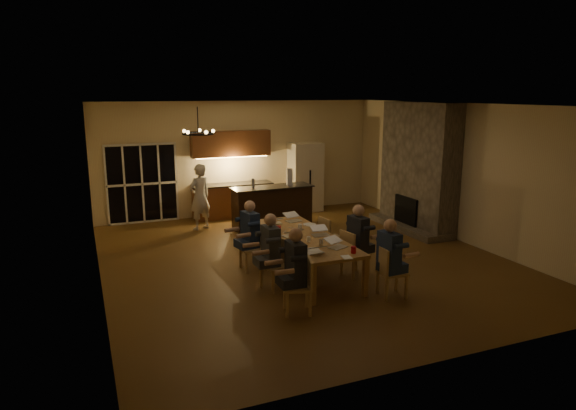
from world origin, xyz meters
The scene contains 43 objects.
floor centered at (0.00, 0.00, 0.00)m, with size 9.00×9.00×0.00m, color brown.
back_wall centered at (0.00, 4.52, 1.60)m, with size 8.00×0.04×3.20m, color beige.
left_wall centered at (-4.02, 0.00, 1.60)m, with size 0.04×9.00×3.20m, color beige.
right_wall centered at (4.02, 0.00, 1.60)m, with size 0.04×9.00×3.20m, color beige.
ceiling centered at (0.00, 0.00, 3.22)m, with size 8.00×9.00×0.04m, color white.
french_doors centered at (-2.70, 4.47, 1.05)m, with size 1.86×0.08×2.10m, color black.
fireplace centered at (3.70, 1.20, 1.60)m, with size 0.58×2.50×3.20m, color #685D52.
kitchenette centered at (-0.30, 4.20, 1.20)m, with size 2.24×0.68×2.40m, color brown, non-canonical shape.
refrigerator centered at (1.90, 4.15, 1.00)m, with size 0.90×0.68×2.00m, color beige.
dining_table centered at (-0.31, -0.75, 0.38)m, with size 1.10×3.09×0.75m, color tan.
bar_island centered at (0.31, 2.67, 0.54)m, with size 2.11×0.68×1.08m, color black.
chair_left_near centered at (-1.16, -2.40, 0.45)m, with size 0.44×0.44×0.89m, color tan, non-canonical shape.
chair_left_mid centered at (-1.12, -1.31, 0.45)m, with size 0.44×0.44×0.89m, color tan, non-canonical shape.
chair_left_far centered at (-1.18, -0.18, 0.45)m, with size 0.44×0.44×0.89m, color tan, non-canonical shape.
chair_right_near centered at (0.61, -2.39, 0.45)m, with size 0.44×0.44×0.89m, color tan, non-canonical shape.
chair_right_mid centered at (0.54, -1.24, 0.45)m, with size 0.44×0.44×0.89m, color tan, non-canonical shape.
chair_right_far centered at (0.61, -0.13, 0.45)m, with size 0.44×0.44×0.89m, color tan, non-canonical shape.
person_left_near centered at (-1.16, -2.33, 0.69)m, with size 0.60×0.60×1.38m, color #22242C, non-canonical shape.
person_right_near centered at (0.52, -2.40, 0.69)m, with size 0.60×0.60×1.38m, color navy, non-canonical shape.
person_left_mid centered at (-1.19, -1.28, 0.69)m, with size 0.60×0.60×1.38m, color #3D4248, non-canonical shape.
person_right_mid centered at (0.59, -1.23, 0.69)m, with size 0.60×0.60×1.38m, color #22242C, non-canonical shape.
person_left_far centered at (-1.19, -0.11, 0.69)m, with size 0.60×0.60×1.38m, color navy, non-canonical shape.
standing_person centered at (-1.44, 3.21, 0.84)m, with size 0.61×0.40×1.68m, color silver.
chandelier centered at (-2.27, -0.69, 2.75)m, with size 0.55×0.55×0.03m, color black.
laptop_a centered at (-0.60, -1.79, 0.86)m, with size 0.32×0.28×0.23m, color silver, non-canonical shape.
laptop_b centered at (-0.08, -1.68, 0.86)m, with size 0.32×0.28×0.23m, color silver, non-canonical shape.
laptop_c centered at (-0.56, -0.69, 0.86)m, with size 0.32×0.28×0.23m, color silver, non-canonical shape.
laptop_d centered at (-0.01, -0.86, 0.86)m, with size 0.32×0.28×0.23m, color silver, non-canonical shape.
laptop_e centered at (-0.53, 0.33, 0.86)m, with size 0.32×0.28×0.23m, color silver, non-canonical shape.
laptop_f centered at (-0.07, 0.35, 0.86)m, with size 0.32×0.28×0.23m, color silver, non-canonical shape.
mug_front centered at (-0.41, -1.17, 0.80)m, with size 0.07×0.07×0.10m, color white.
mug_mid centered at (-0.19, -0.27, 0.80)m, with size 0.08×0.08×0.10m, color white.
mug_back centered at (-0.70, 0.09, 0.80)m, with size 0.08×0.08×0.10m, color white.
redcup_near centered at (0.02, -2.07, 0.81)m, with size 0.09×0.09×0.12m, color #AD0B13.
redcup_mid centered at (-0.67, -0.33, 0.81)m, with size 0.09×0.09×0.12m, color #AD0B13.
can_silver centered at (-0.31, -1.48, 0.81)m, with size 0.07×0.07×0.12m, color #B2B2B7.
can_cola centered at (-0.46, 0.72, 0.81)m, with size 0.07×0.07×0.12m, color #3F0F0C.
plate_near centered at (0.03, -1.33, 0.76)m, with size 0.22×0.22×0.02m, color white.
plate_left centered at (-0.56, -1.66, 0.76)m, with size 0.26×0.26×0.02m, color white.
plate_far centered at (0.12, -0.06, 0.76)m, with size 0.27×0.27×0.02m, color white.
notepad centered at (-0.20, -2.24, 0.76)m, with size 0.15×0.21×0.01m, color white.
bar_bottle centered at (-0.19, 2.70, 1.20)m, with size 0.08×0.08×0.24m, color #99999E.
bar_blender centered at (0.79, 2.67, 1.30)m, with size 0.14×0.14×0.43m, color silver.
Camera 1 is at (-4.18, -9.40, 3.46)m, focal length 32.00 mm.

